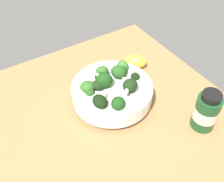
# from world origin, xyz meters

# --- Properties ---
(ground_plane) EXTENTS (0.65, 0.65, 0.04)m
(ground_plane) POSITION_xyz_m (0.00, 0.00, -0.02)
(ground_plane) COLOR #996D42
(bowl_of_broccoli) EXTENTS (0.22, 0.22, 0.11)m
(bowl_of_broccoli) POSITION_xyz_m (-0.03, -0.02, 0.04)
(bowl_of_broccoli) COLOR white
(bowl_of_broccoli) RESTS_ON ground_plane
(lemon_wedge) EXTENTS (0.08, 0.08, 0.04)m
(lemon_wedge) POSITION_xyz_m (-0.17, -0.11, 0.02)
(lemon_wedge) COLOR yellow
(lemon_wedge) RESTS_ON ground_plane
(bottle_tall) EXTENTS (0.06, 0.06, 0.11)m
(bottle_tall) POSITION_xyz_m (-0.18, 0.18, 0.05)
(bottle_tall) COLOR #194723
(bottle_tall) RESTS_ON ground_plane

